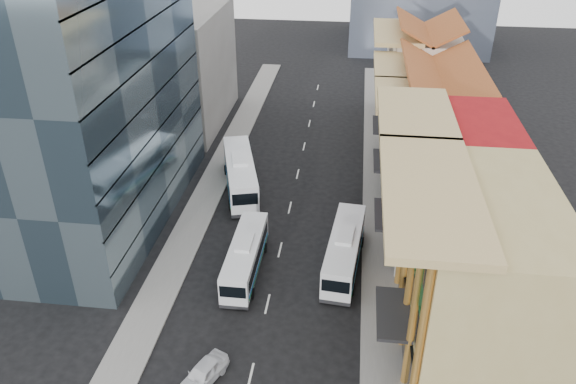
# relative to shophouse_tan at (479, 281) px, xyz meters

# --- Properties ---
(sidewalk_right) EXTENTS (3.00, 90.00, 0.15)m
(sidewalk_right) POSITION_rel_shophouse_tan_xyz_m (-5.50, 17.00, -5.92)
(sidewalk_right) COLOR slate
(sidewalk_right) RESTS_ON ground
(sidewalk_left) EXTENTS (3.00, 90.00, 0.15)m
(sidewalk_left) POSITION_rel_shophouse_tan_xyz_m (-22.50, 17.00, -5.92)
(sidewalk_left) COLOR slate
(sidewalk_left) RESTS_ON ground
(shophouse_tan) EXTENTS (8.00, 14.00, 12.00)m
(shophouse_tan) POSITION_rel_shophouse_tan_xyz_m (0.00, 0.00, 0.00)
(shophouse_tan) COLOR tan
(shophouse_tan) RESTS_ON ground
(shophouse_red) EXTENTS (8.00, 10.00, 12.00)m
(shophouse_red) POSITION_rel_shophouse_tan_xyz_m (0.00, 12.00, 0.00)
(shophouse_red) COLOR maroon
(shophouse_red) RESTS_ON ground
(shophouse_cream_near) EXTENTS (8.00, 9.00, 10.00)m
(shophouse_cream_near) POSITION_rel_shophouse_tan_xyz_m (0.00, 21.50, -1.00)
(shophouse_cream_near) COLOR beige
(shophouse_cream_near) RESTS_ON ground
(shophouse_cream_mid) EXTENTS (8.00, 9.00, 10.00)m
(shophouse_cream_mid) POSITION_rel_shophouse_tan_xyz_m (0.00, 30.50, -1.00)
(shophouse_cream_mid) COLOR beige
(shophouse_cream_mid) RESTS_ON ground
(shophouse_cream_far) EXTENTS (8.00, 12.00, 11.00)m
(shophouse_cream_far) POSITION_rel_shophouse_tan_xyz_m (0.00, 41.00, -0.50)
(shophouse_cream_far) COLOR beige
(shophouse_cream_far) RESTS_ON ground
(office_tower) EXTENTS (12.00, 26.00, 30.00)m
(office_tower) POSITION_rel_shophouse_tan_xyz_m (-31.00, 14.00, 9.00)
(office_tower) COLOR #3C515F
(office_tower) RESTS_ON ground
(office_block_far) EXTENTS (10.00, 18.00, 14.00)m
(office_block_far) POSITION_rel_shophouse_tan_xyz_m (-30.00, 37.00, 1.00)
(office_block_far) COLOR gray
(office_block_far) RESTS_ON ground
(bus_left_near) EXTENTS (2.28, 9.64, 3.09)m
(bus_left_near) POSITION_rel_shophouse_tan_xyz_m (-16.33, 6.66, -4.46)
(bus_left_near) COLOR silver
(bus_left_near) RESTS_ON ground
(bus_left_far) EXTENTS (5.82, 12.01, 3.75)m
(bus_left_far) POSITION_rel_shophouse_tan_xyz_m (-19.39, 19.94, -4.12)
(bus_left_far) COLOR white
(bus_left_far) RESTS_ON ground
(bus_right) EXTENTS (3.36, 10.48, 3.30)m
(bus_right) POSITION_rel_shophouse_tan_xyz_m (-8.50, 8.37, -4.35)
(bus_right) COLOR silver
(bus_right) RESTS_ON ground
(sedan_left) EXTENTS (3.09, 4.29, 1.35)m
(sedan_left) POSITION_rel_shophouse_tan_xyz_m (-16.89, -4.78, -5.32)
(sedan_left) COLOR white
(sedan_left) RESTS_ON ground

